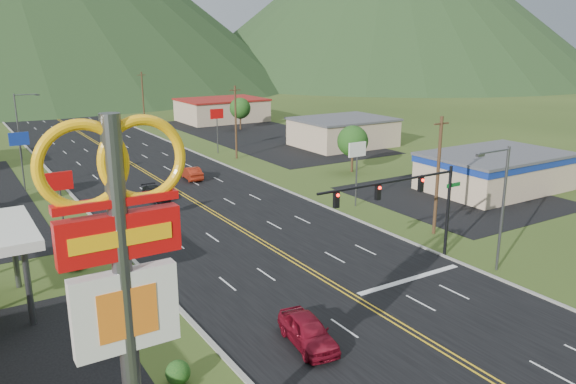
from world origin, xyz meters
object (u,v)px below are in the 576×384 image
traffic_signal (410,196)px  car_red_near (308,332)px  car_dark_mid (156,194)px  pylon_sign (122,271)px  streetlight_west (20,122)px  car_red_far (192,173)px  streetlight_east (501,201)px

traffic_signal → car_red_near: 14.12m
car_dark_mid → pylon_sign: bearing=-113.1°
pylon_sign → car_dark_mid: 42.04m
pylon_sign → car_dark_mid: pylon_sign is taller
traffic_signal → streetlight_west: size_ratio=1.46×
traffic_signal → car_red_far: (-3.04, 32.89, -4.59)m
pylon_sign → streetlight_west: 68.33m
streetlight_east → car_dark_mid: bearing=114.9°
pylon_sign → traffic_signal: (23.48, 12.00, -3.97)m
car_dark_mid → car_red_far: size_ratio=0.98×
traffic_signal → streetlight_east: streetlight_east is taller
streetlight_west → car_dark_mid: (8.62, -29.30, -4.54)m
streetlight_east → car_red_far: 37.94m
streetlight_east → streetlight_west: size_ratio=1.00×
car_red_near → car_red_far: car_red_near is taller
streetlight_west → car_red_far: bearing=-56.8°
car_red_near → car_red_far: 39.35m
streetlight_east → streetlight_west: (-22.86, 60.00, 0.00)m
streetlight_west → car_red_far: size_ratio=1.99×
traffic_signal → car_dark_mid: 28.75m
streetlight_east → car_red_near: streetlight_east is taller
pylon_sign → car_red_near: bearing=30.5°
traffic_signal → streetlight_east: size_ratio=1.46×
traffic_signal → pylon_sign: bearing=-152.9°
car_red_near → car_red_far: size_ratio=1.05×
car_red_far → car_dark_mid: bearing=48.7°
pylon_sign → car_red_far: pylon_sign is taller
car_red_near → streetlight_west: bearing=103.6°
car_dark_mid → car_red_far: 8.97m
streetlight_west → car_dark_mid: size_ratio=2.03×
pylon_sign → car_red_near: (11.23, 6.62, -8.49)m
streetlight_east → car_dark_mid: streetlight_east is taller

